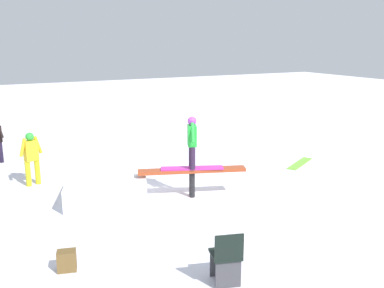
{
  "coord_description": "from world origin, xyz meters",
  "views": [
    {
      "loc": [
        -4.38,
        -8.57,
        3.67
      ],
      "look_at": [
        0.0,
        0.0,
        1.3
      ],
      "focal_mm": 40.0,
      "sensor_mm": 36.0,
      "label": 1
    }
  ],
  "objects_px": {
    "rail_feature": "(192,173)",
    "loose_snowboard_lime": "(300,163)",
    "main_rider_on_rail": "(192,144)",
    "bystander_yellow": "(31,156)",
    "folding_chair": "(226,259)",
    "backpack_on_snow": "(67,261)"
  },
  "relations": [
    {
      "from": "rail_feature",
      "to": "main_rider_on_rail",
      "type": "xyz_separation_m",
      "value": [
        0.0,
        0.0,
        0.69
      ]
    },
    {
      "from": "loose_snowboard_lime",
      "to": "backpack_on_snow",
      "type": "xyz_separation_m",
      "value": [
        -7.51,
        -3.04,
        0.16
      ]
    },
    {
      "from": "bystander_yellow",
      "to": "loose_snowboard_lime",
      "type": "bearing_deg",
      "value": -30.59
    },
    {
      "from": "rail_feature",
      "to": "main_rider_on_rail",
      "type": "distance_m",
      "value": 0.69
    },
    {
      "from": "bystander_yellow",
      "to": "folding_chair",
      "type": "bearing_deg",
      "value": -90.0
    },
    {
      "from": "rail_feature",
      "to": "main_rider_on_rail",
      "type": "relative_size",
      "value": 1.7
    },
    {
      "from": "rail_feature",
      "to": "main_rider_on_rail",
      "type": "bearing_deg",
      "value": 0.0
    },
    {
      "from": "rail_feature",
      "to": "bystander_yellow",
      "type": "height_order",
      "value": "bystander_yellow"
    },
    {
      "from": "main_rider_on_rail",
      "to": "backpack_on_snow",
      "type": "xyz_separation_m",
      "value": [
        -3.33,
        -2.05,
        -1.12
      ]
    },
    {
      "from": "backpack_on_snow",
      "to": "rail_feature",
      "type": "bearing_deg",
      "value": 46.23
    },
    {
      "from": "folding_chair",
      "to": "bystander_yellow",
      "type": "bearing_deg",
      "value": -55.78
    },
    {
      "from": "folding_chair",
      "to": "backpack_on_snow",
      "type": "relative_size",
      "value": 2.59
    },
    {
      "from": "rail_feature",
      "to": "loose_snowboard_lime",
      "type": "relative_size",
      "value": 1.7
    },
    {
      "from": "folding_chair",
      "to": "loose_snowboard_lime",
      "type": "bearing_deg",
      "value": -123.81
    },
    {
      "from": "rail_feature",
      "to": "loose_snowboard_lime",
      "type": "bearing_deg",
      "value": 32.88
    },
    {
      "from": "main_rider_on_rail",
      "to": "backpack_on_snow",
      "type": "distance_m",
      "value": 4.07
    },
    {
      "from": "rail_feature",
      "to": "bystander_yellow",
      "type": "relative_size",
      "value": 1.8
    },
    {
      "from": "main_rider_on_rail",
      "to": "bystander_yellow",
      "type": "height_order",
      "value": "main_rider_on_rail"
    },
    {
      "from": "rail_feature",
      "to": "bystander_yellow",
      "type": "bearing_deg",
      "value": 160.55
    },
    {
      "from": "main_rider_on_rail",
      "to": "backpack_on_snow",
      "type": "height_order",
      "value": "main_rider_on_rail"
    },
    {
      "from": "bystander_yellow",
      "to": "loose_snowboard_lime",
      "type": "relative_size",
      "value": 0.94
    },
    {
      "from": "backpack_on_snow",
      "to": "bystander_yellow",
      "type": "bearing_deg",
      "value": 103.66
    }
  ]
}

